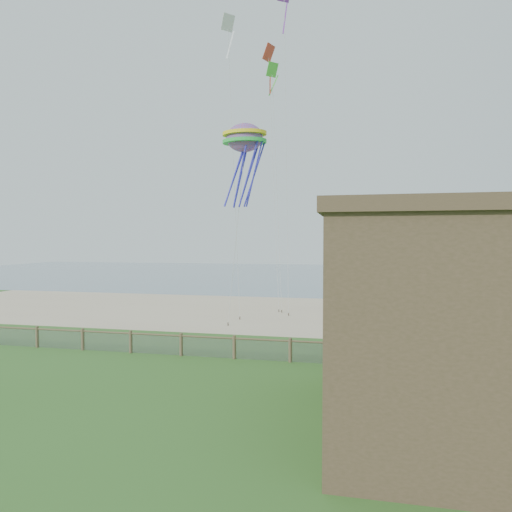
{
  "coord_description": "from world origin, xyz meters",
  "views": [
    {
      "loc": [
        6.28,
        -17.23,
        6.33
      ],
      "look_at": [
        0.75,
        8.0,
        5.42
      ],
      "focal_mm": 32.0,
      "sensor_mm": 36.0,
      "label": 1
    }
  ],
  "objects": [
    {
      "name": "motel_deck",
      "position": [
        13.0,
        5.0,
        0.25
      ],
      "size": [
        15.0,
        2.0,
        0.5
      ],
      "primitive_type": "cube",
      "color": "brown",
      "rests_on": "ground"
    },
    {
      "name": "kite_green",
      "position": [
        -0.12,
        17.8,
        18.88
      ],
      "size": [
        1.86,
        1.89,
        2.32
      ],
      "primitive_type": null,
      "rotation": [
        0.44,
        0.0,
        0.75
      ],
      "color": "#4AD538"
    },
    {
      "name": "kite_red",
      "position": [
        -0.43,
        17.98,
        19.91
      ],
      "size": [
        2.29,
        1.92,
        3.13
      ],
      "primitive_type": null,
      "rotation": [
        0.44,
        0.0,
        1.16
      ],
      "color": "#C03921"
    },
    {
      "name": "octopus_kite",
      "position": [
        -0.9,
        11.98,
        11.46
      ],
      "size": [
        3.37,
        2.74,
        6.07
      ],
      "primitive_type": null,
      "rotation": [
        0.0,
        0.0,
        -0.25
      ],
      "color": "red"
    },
    {
      "name": "sand_beach",
      "position": [
        0.0,
        22.0,
        0.0
      ],
      "size": [
        72.0,
        20.0,
        0.02
      ],
      "primitive_type": "cube",
      "color": "#C3AD8D",
      "rests_on": "ground"
    },
    {
      "name": "ground",
      "position": [
        0.0,
        0.0,
        0.0
      ],
      "size": [
        160.0,
        160.0,
        0.0
      ],
      "primitive_type": "plane",
      "color": "#356221",
      "rests_on": "ground"
    },
    {
      "name": "chainlink_fence",
      "position": [
        0.0,
        6.0,
        0.55
      ],
      "size": [
        36.2,
        0.2,
        1.25
      ],
      "primitive_type": null,
      "color": "brown",
      "rests_on": "ground"
    },
    {
      "name": "kite_white",
      "position": [
        -2.48,
        13.64,
        20.55
      ],
      "size": [
        2.02,
        2.02,
        2.73
      ],
      "primitive_type": null,
      "rotation": [
        0.44,
        0.0,
        0.79
      ],
      "color": "white"
    },
    {
      "name": "ocean",
      "position": [
        0.0,
        66.0,
        0.0
      ],
      "size": [
        160.0,
        68.0,
        0.02
      ],
      "primitive_type": "cube",
      "color": "slate",
      "rests_on": "ground"
    },
    {
      "name": "picnic_table",
      "position": [
        7.84,
        5.0,
        0.43
      ],
      "size": [
        2.15,
        1.7,
        0.86
      ],
      "primitive_type": null,
      "rotation": [
        0.0,
        0.0,
        -0.08
      ],
      "color": "brown",
      "rests_on": "ground"
    },
    {
      "name": "kite_purple",
      "position": [
        1.04,
        16.23,
        23.43
      ],
      "size": [
        2.01,
        2.2,
        2.95
      ],
      "primitive_type": null,
      "rotation": [
        0.44,
        0.0,
        0.6
      ],
      "color": "purple"
    }
  ]
}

